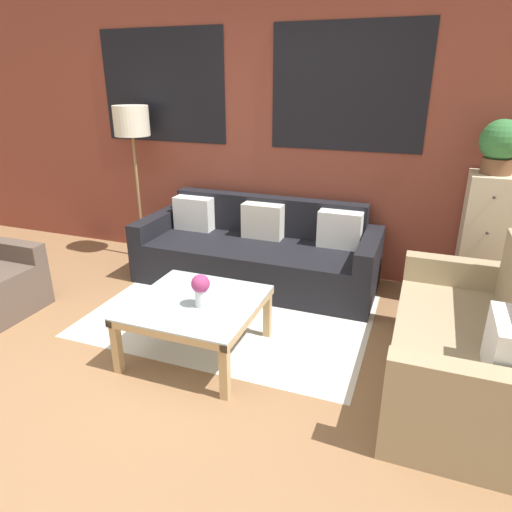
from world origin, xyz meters
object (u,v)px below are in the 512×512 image
at_px(coffee_table, 196,309).
at_px(couch_dark, 257,253).
at_px(flower_vase, 201,288).
at_px(drawer_cabinet, 482,242).
at_px(potted_plant, 501,145).
at_px(floor_lamp, 132,129).
at_px(settee_vintage, 469,349).

bearing_deg(coffee_table, couch_dark, 91.81).
height_order(coffee_table, flower_vase, flower_vase).
height_order(drawer_cabinet, potted_plant, potted_plant).
distance_m(floor_lamp, potted_plant, 3.38).
bearing_deg(settee_vintage, flower_vase, -171.22).
bearing_deg(couch_dark, potted_plant, 5.88).
relative_size(coffee_table, drawer_cabinet, 0.75).
height_order(coffee_table, floor_lamp, floor_lamp).
bearing_deg(potted_plant, couch_dark, -174.12).
distance_m(settee_vintage, drawer_cabinet, 1.39).
distance_m(settee_vintage, floor_lamp, 3.67).
distance_m(floor_lamp, drawer_cabinet, 3.48).
distance_m(floor_lamp, flower_vase, 2.34).
relative_size(coffee_table, floor_lamp, 0.54).
height_order(couch_dark, drawer_cabinet, drawer_cabinet).
bearing_deg(floor_lamp, flower_vase, -45.45).
relative_size(coffee_table, flower_vase, 3.75).
bearing_deg(potted_plant, floor_lamp, -178.97).
bearing_deg(drawer_cabinet, settee_vintage, -95.46).
bearing_deg(coffee_table, settee_vintage, 6.77).
bearing_deg(flower_vase, couch_dark, 94.73).
bearing_deg(coffee_table, potted_plant, 39.17).
distance_m(couch_dark, coffee_table, 1.37).
xyz_separation_m(couch_dark, settee_vintage, (1.84, -1.15, 0.03)).
distance_m(couch_dark, floor_lamp, 1.81).
bearing_deg(coffee_table, floor_lamp, 134.11).
xyz_separation_m(drawer_cabinet, potted_plant, (-0.00, 0.00, 0.81)).
bearing_deg(couch_dark, settee_vintage, -32.08).
height_order(settee_vintage, drawer_cabinet, drawer_cabinet).
relative_size(drawer_cabinet, potted_plant, 2.73).
relative_size(couch_dark, potted_plant, 5.40).
distance_m(potted_plant, flower_vase, 2.60).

